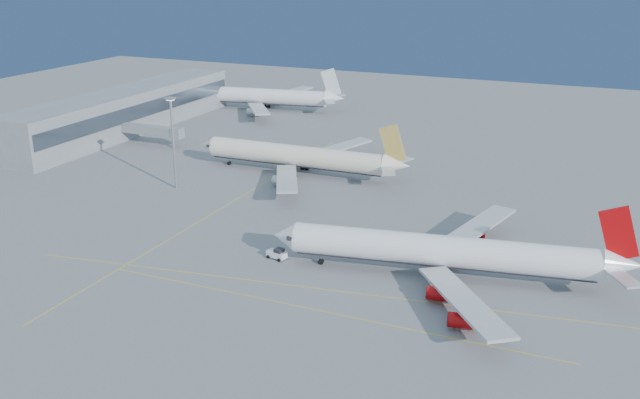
{
  "coord_description": "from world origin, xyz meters",
  "views": [
    {
      "loc": [
        51.44,
        -119.82,
        61.1
      ],
      "look_at": [
        -11.57,
        24.23,
        7.0
      ],
      "focal_mm": 40.0,
      "sensor_mm": 36.0,
      "label": 1
    }
  ],
  "objects": [
    {
      "name": "pushback_tug",
      "position": [
        -12.59,
        3.93,
        1.11
      ],
      "size": [
        4.58,
        3.3,
        2.38
      ],
      "rotation": [
        0.0,
        0.0,
        -0.21
      ],
      "color": "white",
      "rests_on": "ground"
    },
    {
      "name": "terminal",
      "position": [
        -114.93,
        85.0,
        7.51
      ],
      "size": [
        18.4,
        110.0,
        15.0
      ],
      "color": "gray",
      "rests_on": "ground"
    },
    {
      "name": "ground",
      "position": [
        0.0,
        0.0,
        0.0
      ],
      "size": [
        500.0,
        500.0,
        0.0
      ],
      "primitive_type": "plane",
      "color": "slate",
      "rests_on": "ground"
    },
    {
      "name": "airliner_etihad",
      "position": [
        -34.44,
        61.9,
        5.33
      ],
      "size": [
        66.91,
        61.99,
        17.51
      ],
      "rotation": [
        0.0,
        0.0,
        0.01
      ],
      "color": "beige",
      "rests_on": "ground"
    },
    {
      "name": "taxiway_lines",
      "position": [
        -14.71,
        6.34,
        0.01
      ],
      "size": [
        118.86,
        140.0,
        0.02
      ],
      "color": "#D0B90B",
      "rests_on": "ground"
    },
    {
      "name": "light_mast",
      "position": [
        -60.05,
        35.86,
        14.93
      ],
      "size": [
        2.19,
        2.19,
        25.3
      ],
      "color": "gray",
      "rests_on": "ground"
    },
    {
      "name": "airliner_third",
      "position": [
        -87.13,
        139.21,
        5.58
      ],
      "size": [
        68.64,
        62.71,
        18.44
      ],
      "rotation": [
        0.0,
        0.0,
        0.15
      ],
      "color": "white",
      "rests_on": "ground"
    },
    {
      "name": "jet_bridge",
      "position": [
        -93.11,
        72.0,
        5.17
      ],
      "size": [
        23.6,
        3.6,
        6.9
      ],
      "color": "gray",
      "rests_on": "ground"
    },
    {
      "name": "airliner_virgin",
      "position": [
        22.91,
        9.39,
        5.39
      ],
      "size": [
        72.28,
        64.24,
        17.89
      ],
      "rotation": [
        0.0,
        0.0,
        0.17
      ],
      "color": "white",
      "rests_on": "ground"
    }
  ]
}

